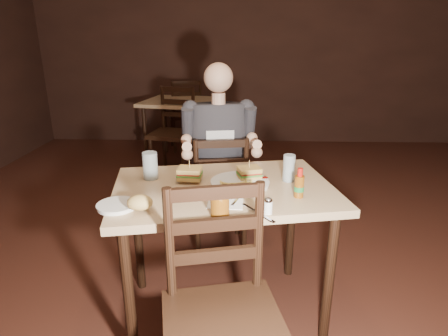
{
  "coord_description": "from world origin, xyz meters",
  "views": [
    {
      "loc": [
        -0.17,
        -2.03,
        1.48
      ],
      "look_at": [
        -0.23,
        -0.22,
        0.85
      ],
      "focal_mm": 30.0,
      "sensor_mm": 36.0,
      "label": 1
    }
  ],
  "objects_px": {
    "glass_left": "(150,166)",
    "glass_right": "(289,168)",
    "diner": "(219,131)",
    "bg_chair_near": "(172,134)",
    "main_table": "(224,202)",
    "chair_near": "(224,325)",
    "syrup_dispenser": "(220,203)",
    "bg_chair_far": "(185,115)",
    "dinner_plate": "(240,184)",
    "hot_sauce": "(299,183)",
    "bg_table": "(179,107)",
    "chair_far": "(219,192)",
    "side_plate": "(117,206)"
  },
  "relations": [
    {
      "from": "diner",
      "to": "dinner_plate",
      "type": "bearing_deg",
      "value": -86.41
    },
    {
      "from": "chair_far",
      "to": "side_plate",
      "type": "xyz_separation_m",
      "value": [
        -0.41,
        -0.98,
        0.34
      ]
    },
    {
      "from": "bg_chair_near",
      "to": "chair_near",
      "type": "bearing_deg",
      "value": -64.72
    },
    {
      "from": "main_table",
      "to": "glass_right",
      "type": "relative_size",
      "value": 8.58
    },
    {
      "from": "diner",
      "to": "syrup_dispenser",
      "type": "xyz_separation_m",
      "value": [
        0.05,
        -0.99,
        -0.07
      ]
    },
    {
      "from": "bg_chair_far",
      "to": "syrup_dispenser",
      "type": "bearing_deg",
      "value": 84.77
    },
    {
      "from": "chair_near",
      "to": "bg_chair_far",
      "type": "relative_size",
      "value": 1.0
    },
    {
      "from": "diner",
      "to": "glass_left",
      "type": "height_order",
      "value": "diner"
    },
    {
      "from": "diner",
      "to": "chair_near",
      "type": "bearing_deg",
      "value": -94.94
    },
    {
      "from": "bg_chair_far",
      "to": "diner",
      "type": "relative_size",
      "value": 1.09
    },
    {
      "from": "main_table",
      "to": "chair_near",
      "type": "xyz_separation_m",
      "value": [
        0.02,
        -0.65,
        -0.2
      ]
    },
    {
      "from": "bg_chair_near",
      "to": "glass_right",
      "type": "distance_m",
      "value": 2.37
    },
    {
      "from": "glass_right",
      "to": "syrup_dispenser",
      "type": "xyz_separation_m",
      "value": [
        -0.34,
        -0.41,
        -0.02
      ]
    },
    {
      "from": "glass_left",
      "to": "diner",
      "type": "bearing_deg",
      "value": 59.24
    },
    {
      "from": "main_table",
      "to": "bg_table",
      "type": "xyz_separation_m",
      "value": [
        -0.64,
        2.77,
        0.0
      ]
    },
    {
      "from": "chair_near",
      "to": "glass_right",
      "type": "height_order",
      "value": "chair_near"
    },
    {
      "from": "dinner_plate",
      "to": "glass_right",
      "type": "bearing_deg",
      "value": 15.5
    },
    {
      "from": "bg_chair_near",
      "to": "glass_left",
      "type": "height_order",
      "value": "bg_chair_near"
    },
    {
      "from": "hot_sauce",
      "to": "bg_chair_near",
      "type": "bearing_deg",
      "value": 113.17
    },
    {
      "from": "main_table",
      "to": "bg_chair_far",
      "type": "distance_m",
      "value": 3.38
    },
    {
      "from": "bg_chair_near",
      "to": "glass_left",
      "type": "bearing_deg",
      "value": -71.05
    },
    {
      "from": "bg_chair_near",
      "to": "diner",
      "type": "bearing_deg",
      "value": -56.95
    },
    {
      "from": "glass_left",
      "to": "glass_right",
      "type": "relative_size",
      "value": 1.03
    },
    {
      "from": "dinner_plate",
      "to": "syrup_dispenser",
      "type": "distance_m",
      "value": 0.36
    },
    {
      "from": "bg_table",
      "to": "bg_chair_near",
      "type": "xyz_separation_m",
      "value": [
        0.0,
        -0.55,
        -0.19
      ]
    },
    {
      "from": "diner",
      "to": "syrup_dispenser",
      "type": "relative_size",
      "value": 8.11
    },
    {
      "from": "bg_chair_far",
      "to": "diner",
      "type": "xyz_separation_m",
      "value": [
        0.59,
        -2.65,
        0.41
      ]
    },
    {
      "from": "dinner_plate",
      "to": "diner",
      "type": "bearing_deg",
      "value": 101.82
    },
    {
      "from": "hot_sauce",
      "to": "syrup_dispenser",
      "type": "xyz_separation_m",
      "value": [
        -0.36,
        -0.2,
        -0.02
      ]
    },
    {
      "from": "chair_far",
      "to": "diner",
      "type": "relative_size",
      "value": 0.99
    },
    {
      "from": "bg_chair_far",
      "to": "glass_right",
      "type": "height_order",
      "value": "bg_chair_far"
    },
    {
      "from": "chair_far",
      "to": "glass_left",
      "type": "relative_size",
      "value": 6.02
    },
    {
      "from": "bg_chair_near",
      "to": "dinner_plate",
      "type": "distance_m",
      "value": 2.33
    },
    {
      "from": "bg_chair_far",
      "to": "glass_right",
      "type": "xyz_separation_m",
      "value": [
        0.98,
        -3.23,
        0.36
      ]
    },
    {
      "from": "bg_table",
      "to": "chair_near",
      "type": "xyz_separation_m",
      "value": [
        0.67,
        -3.42,
        -0.2
      ]
    },
    {
      "from": "glass_right",
      "to": "hot_sauce",
      "type": "xyz_separation_m",
      "value": [
        0.02,
        -0.21,
        0.0
      ]
    },
    {
      "from": "bg_chair_far",
      "to": "dinner_plate",
      "type": "bearing_deg",
      "value": 87.24
    },
    {
      "from": "chair_far",
      "to": "glass_left",
      "type": "xyz_separation_m",
      "value": [
        -0.33,
        -0.62,
        0.41
      ]
    },
    {
      "from": "diner",
      "to": "glass_left",
      "type": "xyz_separation_m",
      "value": [
        -0.34,
        -0.57,
        -0.05
      ]
    },
    {
      "from": "main_table",
      "to": "chair_far",
      "type": "xyz_separation_m",
      "value": [
        -0.06,
        0.71,
        -0.24
      ]
    },
    {
      "from": "chair_near",
      "to": "diner",
      "type": "bearing_deg",
      "value": 81.24
    },
    {
      "from": "glass_left",
      "to": "main_table",
      "type": "bearing_deg",
      "value": -13.69
    },
    {
      "from": "chair_far",
      "to": "hot_sauce",
      "type": "relative_size",
      "value": 6.07
    },
    {
      "from": "chair_near",
      "to": "syrup_dispenser",
      "type": "distance_m",
      "value": 0.48
    },
    {
      "from": "chair_near",
      "to": "hot_sauce",
      "type": "bearing_deg",
      "value": 45.38
    },
    {
      "from": "glass_left",
      "to": "glass_right",
      "type": "height_order",
      "value": "glass_left"
    },
    {
      "from": "main_table",
      "to": "chair_near",
      "type": "bearing_deg",
      "value": -88.0
    },
    {
      "from": "syrup_dispenser",
      "to": "main_table",
      "type": "bearing_deg",
      "value": 78.73
    },
    {
      "from": "diner",
      "to": "bg_chair_near",
      "type": "bearing_deg",
      "value": 102.61
    },
    {
      "from": "main_table",
      "to": "bg_chair_near",
      "type": "relative_size",
      "value": 1.25
    }
  ]
}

